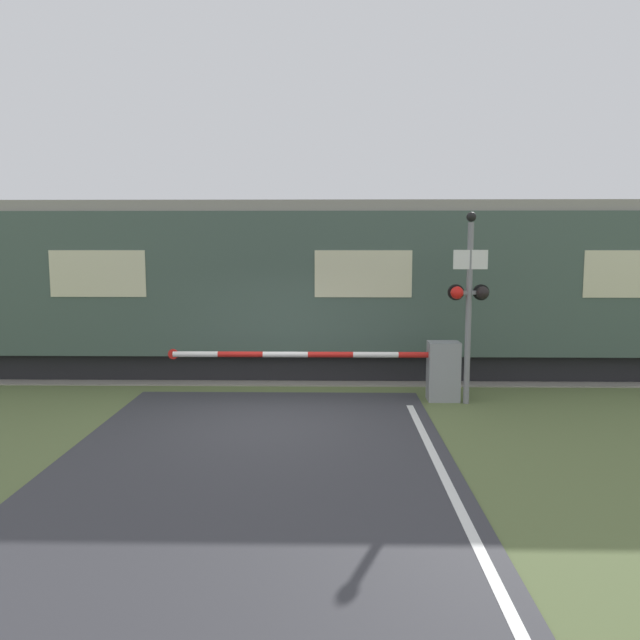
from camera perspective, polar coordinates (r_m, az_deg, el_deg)
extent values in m
plane|color=#5B6B3D|center=(10.86, -4.66, -9.19)|extent=(80.00, 80.00, 0.00)
cube|color=gray|center=(14.93, -3.07, -4.64)|extent=(36.00, 3.20, 0.03)
cube|color=#595451|center=(14.21, -3.27, -4.97)|extent=(36.00, 0.08, 0.10)
cube|color=#595451|center=(15.62, -2.88, -3.87)|extent=(36.00, 0.08, 0.10)
cube|color=black|center=(14.85, 3.64, -3.58)|extent=(18.96, 2.30, 0.60)
cube|color=#42564C|center=(14.62, 3.70, 3.57)|extent=(20.60, 2.71, 3.11)
cube|color=gray|center=(14.62, 3.75, 10.14)|extent=(20.19, 2.49, 0.24)
cube|color=beige|center=(14.68, 26.71, 3.77)|extent=(2.06, 0.02, 0.99)
cube|color=beige|center=(13.25, 3.98, 4.23)|extent=(2.06, 0.02, 0.99)
cube|color=beige|center=(14.14, -19.67, 4.01)|extent=(2.06, 0.02, 0.99)
cube|color=gray|center=(12.31, 11.21, -4.61)|extent=(0.60, 0.44, 1.15)
cylinder|color=gray|center=(12.25, 11.24, -3.15)|extent=(0.16, 0.16, 0.18)
cylinder|color=red|center=(12.18, 9.22, -3.17)|extent=(0.87, 0.11, 0.11)
cylinder|color=white|center=(12.09, 5.11, -3.18)|extent=(0.87, 0.11, 0.11)
cylinder|color=red|center=(12.06, 0.96, -3.18)|extent=(0.87, 0.11, 0.11)
cylinder|color=white|center=(12.09, -3.19, -3.16)|extent=(0.87, 0.11, 0.11)
cylinder|color=red|center=(12.18, -7.29, -3.13)|extent=(0.87, 0.11, 0.11)
cylinder|color=white|center=(12.34, -11.31, -3.08)|extent=(0.87, 0.11, 0.11)
cylinder|color=red|center=(12.44, -13.28, -3.05)|extent=(0.20, 0.02, 0.20)
cylinder|color=gray|center=(12.01, 13.42, 0.51)|extent=(0.11, 0.11, 3.41)
cube|color=gray|center=(11.97, 13.48, 2.46)|extent=(0.59, 0.07, 0.07)
sphere|color=red|center=(11.87, 12.41, 2.45)|extent=(0.24, 0.24, 0.24)
sphere|color=black|center=(11.97, 14.63, 2.42)|extent=(0.24, 0.24, 0.24)
cylinder|color=black|center=(11.98, 12.31, 2.49)|extent=(0.30, 0.06, 0.30)
cylinder|color=black|center=(12.08, 14.51, 2.47)|extent=(0.30, 0.06, 0.30)
cube|color=white|center=(11.90, 13.60, 5.39)|extent=(0.63, 0.02, 0.36)
sphere|color=black|center=(11.94, 13.67, 9.15)|extent=(0.18, 0.18, 0.18)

